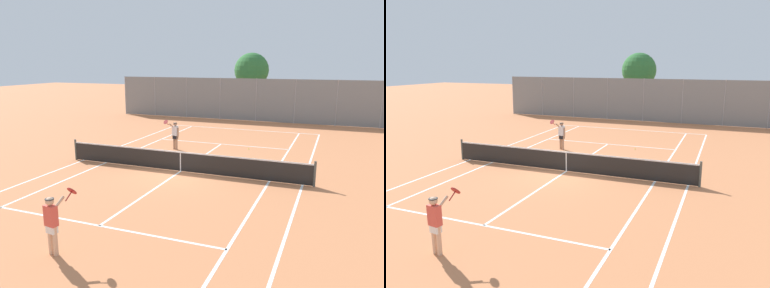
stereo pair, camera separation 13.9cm
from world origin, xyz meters
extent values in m
plane|color=#CC7A4C|center=(0.00, 0.00, 0.00)|extent=(120.00, 120.00, 0.00)
cube|color=white|center=(0.00, 11.90, 0.00)|extent=(11.00, 0.10, 0.01)
cube|color=white|center=(-5.50, 0.00, 0.00)|extent=(0.10, 23.80, 0.01)
cube|color=white|center=(5.50, 0.00, 0.00)|extent=(0.10, 23.80, 0.01)
cube|color=white|center=(-4.13, 0.00, 0.00)|extent=(0.10, 23.80, 0.01)
cube|color=white|center=(4.13, 0.00, 0.00)|extent=(0.10, 23.80, 0.01)
cube|color=white|center=(0.00, -6.40, 0.00)|extent=(8.26, 0.10, 0.01)
cube|color=white|center=(0.00, 6.40, 0.00)|extent=(8.26, 0.10, 0.01)
cube|color=white|center=(0.00, 0.00, 0.00)|extent=(0.10, 12.80, 0.01)
cylinder|color=#474C47|center=(-5.95, 0.00, 0.53)|extent=(0.10, 0.10, 1.07)
cylinder|color=#474C47|center=(5.95, 0.00, 0.53)|extent=(0.10, 0.10, 1.07)
cube|color=black|center=(0.00, 0.00, 0.46)|extent=(11.90, 0.02, 0.89)
cube|color=white|center=(0.00, 0.00, 0.92)|extent=(11.90, 0.03, 0.06)
cube|color=white|center=(0.00, 0.00, 0.44)|extent=(0.05, 0.03, 0.89)
cylinder|color=#D8A884|center=(-0.16, -8.32, 0.41)|extent=(0.13, 0.13, 0.82)
cylinder|color=#D8A884|center=(0.02, -8.34, 0.41)|extent=(0.13, 0.13, 0.82)
cube|color=white|center=(-0.07, -8.33, 0.74)|extent=(0.30, 0.22, 0.24)
cube|color=#D84C3F|center=(-0.07, -8.33, 1.10)|extent=(0.37, 0.25, 0.56)
sphere|color=#D8A884|center=(-0.07, -8.33, 1.49)|extent=(0.22, 0.22, 0.22)
cylinder|color=black|center=(-0.07, -8.33, 1.56)|extent=(0.23, 0.23, 0.02)
cylinder|color=#D8A884|center=(-0.29, -8.30, 1.04)|extent=(0.08, 0.08, 0.52)
cylinder|color=#D8A884|center=(0.08, -8.21, 1.39)|extent=(0.14, 0.46, 0.35)
cylinder|color=maroon|center=(0.25, -7.97, 1.55)|extent=(0.07, 0.25, 0.22)
cylinder|color=maroon|center=(0.26, -7.85, 1.66)|extent=(0.31, 0.23, 0.23)
cylinder|color=tan|center=(-1.99, 4.02, 0.41)|extent=(0.13, 0.13, 0.82)
cylinder|color=tan|center=(-2.16, 4.07, 0.41)|extent=(0.13, 0.13, 0.82)
cube|color=black|center=(-2.07, 4.04, 0.74)|extent=(0.32, 0.25, 0.24)
cube|color=white|center=(-2.07, 4.04, 1.10)|extent=(0.38, 0.29, 0.56)
sphere|color=tan|center=(-2.07, 4.04, 1.49)|extent=(0.22, 0.22, 0.22)
cylinder|color=black|center=(-2.07, 4.04, 1.56)|extent=(0.23, 0.23, 0.02)
cylinder|color=tan|center=(-1.86, 3.98, 1.04)|extent=(0.08, 0.08, 0.52)
cylinder|color=tan|center=(-2.24, 3.94, 1.39)|extent=(0.21, 0.46, 0.35)
cylinder|color=maroon|center=(-2.44, 3.73, 1.55)|extent=(0.10, 0.25, 0.22)
cylinder|color=maroon|center=(-2.47, 3.62, 1.66)|extent=(0.32, 0.27, 0.23)
sphere|color=#D1DB33|center=(1.92, 5.62, 0.03)|extent=(0.07, 0.07, 0.07)
sphere|color=#D1DB33|center=(-1.80, 1.34, 0.03)|extent=(0.07, 0.07, 0.07)
cylinder|color=gray|center=(-12.89, 16.33, 1.82)|extent=(0.08, 0.08, 3.65)
cylinder|color=gray|center=(-9.66, 16.33, 1.82)|extent=(0.08, 0.08, 3.65)
cylinder|color=gray|center=(-6.44, 16.33, 1.82)|extent=(0.08, 0.08, 3.65)
cylinder|color=gray|center=(-3.22, 16.33, 1.82)|extent=(0.08, 0.08, 3.65)
cylinder|color=gray|center=(0.00, 16.33, 1.82)|extent=(0.08, 0.08, 3.65)
cylinder|color=gray|center=(3.22, 16.33, 1.82)|extent=(0.08, 0.08, 3.65)
cylinder|color=gray|center=(6.44, 16.33, 1.82)|extent=(0.08, 0.08, 3.65)
cylinder|color=gray|center=(9.66, 16.33, 1.82)|extent=(0.08, 0.08, 3.65)
cube|color=slate|center=(0.00, 16.33, 1.82)|extent=(25.77, 0.02, 3.61)
cylinder|color=brown|center=(-1.22, 19.63, 1.57)|extent=(0.23, 0.23, 3.14)
sphere|color=#2D6B33|center=(-1.22, 19.63, 4.26)|extent=(3.19, 3.19, 3.19)
sphere|color=#2D6B33|center=(-1.11, 19.28, 3.86)|extent=(1.79, 1.79, 1.79)
camera|label=1|loc=(6.67, -15.41, 4.99)|focal=35.00mm
camera|label=2|loc=(6.80, -15.36, 4.99)|focal=35.00mm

